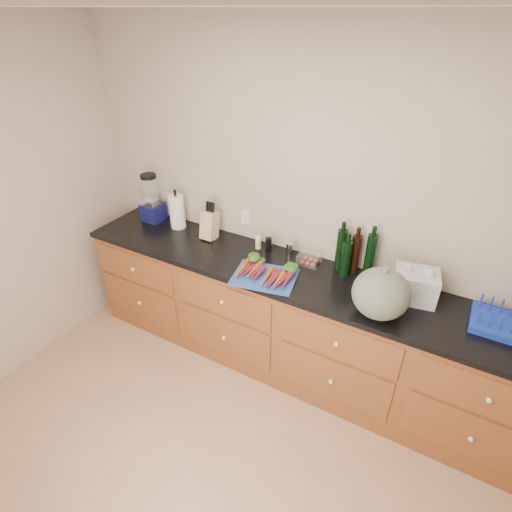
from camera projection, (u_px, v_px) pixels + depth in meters
The scene contains 17 objects.
ground at pixel (200, 503), 2.46m from camera, with size 4.00×4.00×0.00m, color #A47E5F.
wall_back at pixel (317, 212), 2.98m from camera, with size 4.10×0.05×2.60m, color #BCAE9B.
cabinets at pixel (292, 324), 3.18m from camera, with size 3.60×0.64×0.90m.
countertop at pixel (296, 276), 2.94m from camera, with size 3.64×0.62×0.04m, color black.
cutting_board at pixel (265, 277), 2.88m from camera, with size 0.45×0.34×0.01m, color #2951A8.
carrots at pixel (267, 271), 2.89m from camera, with size 0.41×0.30×0.06m.
squash at pixel (381, 294), 2.46m from camera, with size 0.36×0.36×0.32m, color #526051.
blender_appliance at pixel (152, 201), 3.56m from camera, with size 0.17×0.17×0.44m.
paper_towel at pixel (177, 212), 3.47m from camera, with size 0.13×0.13×0.30m, color white.
knife_block at pixel (210, 225), 3.32m from camera, with size 0.12×0.12×0.23m, color tan.
grinder_salt at pixel (258, 243), 3.20m from camera, with size 0.05×0.05×0.11m, color white.
grinder_pepper at pixel (269, 245), 3.16m from camera, with size 0.05×0.05×0.12m, color black.
canister_chrome at pixel (290, 250), 3.08m from camera, with size 0.05×0.05×0.12m, color silver.
tomato_box at pixel (309, 259), 3.02m from camera, with size 0.16×0.13×0.08m, color white.
bottles at pixel (353, 255), 2.85m from camera, with size 0.28×0.15×0.34m.
grocery_bag at pixel (415, 285), 2.63m from camera, with size 0.28×0.22×0.20m, color silver, non-canonical shape.
dish_rack at pixel (504, 323), 2.41m from camera, with size 0.36×0.29×0.14m.
Camera 1 is at (0.93, -0.95, 2.60)m, focal length 28.00 mm.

